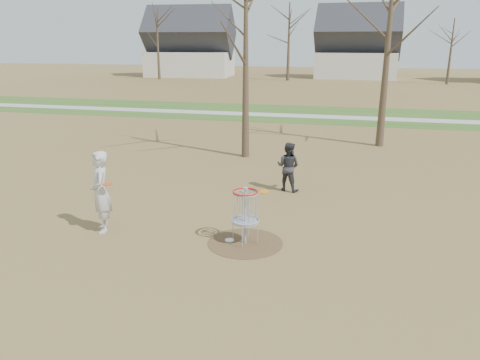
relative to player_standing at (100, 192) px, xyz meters
name	(u,v)px	position (x,y,z in m)	size (l,w,h in m)	color
ground	(245,243)	(3.66, 0.12, -1.03)	(160.00, 160.00, 0.00)	brown
green_band	(319,114)	(3.66, 21.12, -1.03)	(160.00, 8.00, 0.01)	#2D5119
footpath	(317,116)	(3.66, 20.12, -1.02)	(160.00, 1.50, 0.01)	#9E9E99
dirt_circle	(245,243)	(3.66, 0.12, -1.03)	(1.80, 1.80, 0.01)	#47331E
player_standing	(100,192)	(0.00, 0.00, 0.00)	(0.75, 0.49, 2.06)	silver
player_throwing	(288,167)	(4.04, 4.46, -0.24)	(0.77, 0.60, 1.58)	#2F2E33
disc_grounded	(230,240)	(3.27, 0.15, -1.01)	(0.22, 0.22, 0.02)	white
discs_in_play	(192,188)	(2.17, 0.67, 0.06)	(3.78, 1.82, 0.47)	orange
disc_golf_basket	(245,207)	(3.66, 0.12, -0.12)	(0.64, 0.64, 1.35)	#9EA3AD
bare_trees	(355,33)	(5.44, 35.91, 4.31)	(52.62, 44.98, 9.00)	#382B1E
houses_row	(376,50)	(7.98, 52.68, 2.49)	(56.51, 10.01, 7.26)	silver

